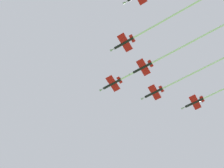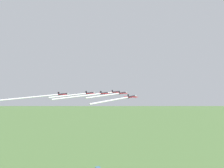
{
  "view_description": "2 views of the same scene",
  "coord_description": "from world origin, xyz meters",
  "views": [
    {
      "loc": [
        -5.75,
        -54.93,
        2.33
      ],
      "look_at": [
        19.58,
        1.54,
        125.16
      ],
      "focal_mm": 41.15,
      "sensor_mm": 36.0,
      "label": 1
    },
    {
      "loc": [
        200.77,
        -78.82,
        139.99
      ],
      "look_at": [
        5.51,
        4.59,
        132.02
      ],
      "focal_mm": 34.52,
      "sensor_mm": 36.0,
      "label": 2
    }
  ],
  "objects": [
    {
      "name": "jet_lead",
      "position": [
        27.82,
        -10.15,
        125.17
      ],
      "size": [
        33.49,
        46.86,
        2.8
      ],
      "rotation": [
        0.0,
        0.0,
        0.61
      ],
      "color": "black"
    },
    {
      "name": "jet_starboard_inner",
      "position": [
        50.8,
        -13.69,
        126.03
      ],
      "size": [
        32.67,
        45.7,
        2.8
      ],
      "rotation": [
        0.0,
        0.0,
        0.61
      ],
      "color": "black"
    },
    {
      "name": "jet_center_rear",
      "position": [
        74.28,
        -17.96,
        125.27
      ],
      "size": [
        33.07,
        46.26,
        2.8
      ],
      "rotation": [
        0.0,
        0.0,
        0.61
      ],
      "color": "black"
    },
    {
      "name": "jet_port_outer",
      "position": [
        40.81,
        -28.57,
        125.3
      ],
      "size": [
        39.01,
        54.69,
        2.8
      ],
      "rotation": [
        0.0,
        0.0,
        0.61
      ],
      "color": "black"
    },
    {
      "name": "jet_starboard_outer",
      "position": [
        22.94,
        -61.32,
        124.12
      ],
      "size": [
        40.85,
        57.3,
        2.8
      ],
      "rotation": [
        0.0,
        0.0,
        0.61
      ],
      "color": "black"
    },
    {
      "name": "jet_port_inner",
      "position": [
        23.46,
        -33.01,
        124.56
      ],
      "size": [
        32.71,
        45.75,
        2.8
      ],
      "rotation": [
        0.0,
        0.0,
        0.61
      ],
      "color": "black"
    }
  ]
}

